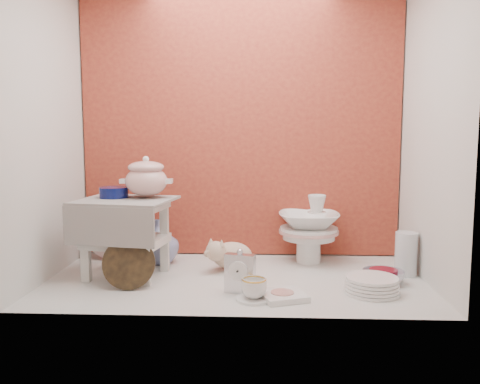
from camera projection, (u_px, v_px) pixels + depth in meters
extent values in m
plane|color=silver|center=(236.00, 279.00, 2.40)|extent=(1.80, 1.80, 0.00)
cube|color=#AF472B|center=(240.00, 124.00, 2.81)|extent=(1.80, 0.06, 1.50)
cube|color=silver|center=(46.00, 122.00, 2.35)|extent=(0.06, 1.00, 1.50)
cube|color=silver|center=(432.00, 122.00, 2.27)|extent=(0.06, 1.00, 1.50)
cylinder|color=#0A124D|center=(114.00, 192.00, 2.46)|extent=(0.18, 0.18, 0.05)
imported|color=silver|center=(158.00, 242.00, 2.67)|extent=(0.29, 0.29, 0.24)
cube|color=silver|center=(240.00, 271.00, 2.18)|extent=(0.14, 0.08, 0.19)
ellipsoid|color=#CDAC91|center=(232.00, 255.00, 2.55)|extent=(0.30, 0.23, 0.16)
cylinder|color=white|center=(254.00, 299.00, 2.09)|extent=(0.16, 0.16, 0.01)
imported|color=white|center=(254.00, 288.00, 2.09)|extent=(0.13, 0.13, 0.09)
cube|color=white|center=(282.00, 296.00, 2.11)|extent=(0.23, 0.23, 0.03)
cylinder|color=white|center=(372.00, 285.00, 2.18)|extent=(0.28, 0.28, 0.07)
imported|color=silver|center=(383.00, 277.00, 2.33)|extent=(0.20, 0.20, 0.06)
cylinder|color=silver|center=(406.00, 254.00, 2.45)|extent=(0.14, 0.14, 0.21)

